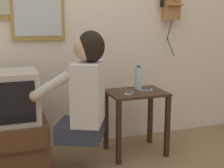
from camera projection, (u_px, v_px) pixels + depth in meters
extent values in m
cube|color=beige|center=(77.00, 16.00, 2.96)|extent=(6.80, 0.05, 2.55)
cube|color=#382316|center=(136.00, 93.00, 2.85)|extent=(0.52, 0.40, 0.02)
cube|color=black|center=(119.00, 133.00, 2.68)|extent=(0.04, 0.04, 0.57)
cube|color=black|center=(167.00, 127.00, 2.83)|extent=(0.04, 0.04, 0.57)
cube|color=black|center=(106.00, 121.00, 3.00)|extent=(0.04, 0.04, 0.57)
cube|color=black|center=(150.00, 116.00, 3.15)|extent=(0.04, 0.04, 0.57)
cube|color=#2D3347|center=(80.00, 130.00, 2.57)|extent=(0.47, 0.47, 0.14)
cube|color=silver|center=(88.00, 93.00, 2.49)|extent=(0.36, 0.42, 0.50)
sphere|color=tan|center=(88.00, 48.00, 2.42)|extent=(0.22, 0.22, 0.22)
ellipsoid|color=black|center=(91.00, 47.00, 2.41)|extent=(0.29, 0.30, 0.25)
cylinder|color=silver|center=(52.00, 85.00, 2.35)|extent=(0.32, 0.21, 0.24)
cylinder|color=silver|center=(63.00, 78.00, 2.65)|extent=(0.32, 0.21, 0.24)
sphere|color=tan|center=(35.00, 96.00, 2.39)|extent=(0.09, 0.09, 0.09)
sphere|color=tan|center=(47.00, 87.00, 2.69)|extent=(0.09, 0.09, 0.09)
cube|color=#51331E|center=(9.00, 145.00, 2.62)|extent=(0.63, 0.50, 0.42)
cube|color=#392315|center=(9.00, 155.00, 2.38)|extent=(0.57, 0.01, 0.02)
cube|color=#ADA89E|center=(8.00, 97.00, 2.54)|extent=(0.49, 0.43, 0.42)
cube|color=black|center=(8.00, 104.00, 2.34)|extent=(0.40, 0.01, 0.33)
cube|color=#9E6B3D|center=(171.00, 1.00, 3.16)|extent=(0.17, 0.11, 0.38)
cube|color=#9E6B3D|center=(175.00, 5.00, 3.09)|extent=(0.15, 0.07, 0.03)
cylinder|color=black|center=(162.00, 3.00, 3.13)|extent=(0.03, 0.03, 0.09)
cylinder|color=black|center=(169.00, 30.00, 3.20)|extent=(0.04, 0.04, 0.22)
cylinder|color=black|center=(171.00, 47.00, 3.25)|extent=(0.07, 0.06, 0.19)
cube|color=silver|center=(129.00, 93.00, 2.78)|extent=(0.12, 0.14, 0.01)
cube|color=black|center=(129.00, 92.00, 2.77)|extent=(0.10, 0.11, 0.00)
cube|color=silver|center=(146.00, 90.00, 2.90)|extent=(0.14, 0.11, 0.01)
cube|color=black|center=(146.00, 89.00, 2.90)|extent=(0.11, 0.09, 0.00)
cylinder|color=#ADC6DB|center=(138.00, 78.00, 2.93)|extent=(0.07, 0.07, 0.20)
cylinder|color=#2D4C8C|center=(139.00, 66.00, 2.91)|extent=(0.04, 0.04, 0.02)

